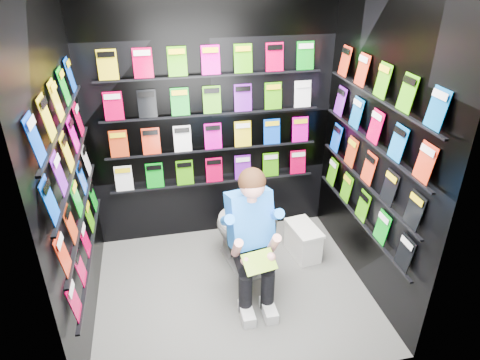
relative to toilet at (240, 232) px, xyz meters
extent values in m
plane|color=#5B5B59|center=(-0.14, -0.38, -0.37)|extent=(2.40, 2.40, 0.00)
cube|color=black|center=(-0.14, 0.62, 0.93)|extent=(2.40, 0.04, 2.60)
cube|color=black|center=(-0.14, -1.38, 0.93)|extent=(2.40, 0.04, 2.60)
cube|color=black|center=(-1.34, -0.38, 0.93)|extent=(0.04, 2.00, 2.60)
cube|color=black|center=(1.06, -0.38, 0.93)|extent=(0.04, 2.00, 2.60)
imported|color=white|center=(0.00, 0.00, 0.00)|extent=(0.55, 0.81, 0.73)
cube|color=silver|center=(0.65, 0.00, -0.22)|extent=(0.28, 0.43, 0.30)
cube|color=silver|center=(0.65, 0.00, -0.05)|extent=(0.30, 0.45, 0.03)
cube|color=green|center=(0.00, -0.73, 0.21)|extent=(0.28, 0.20, 0.11)
camera|label=1|loc=(-0.70, -3.29, 2.34)|focal=32.00mm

